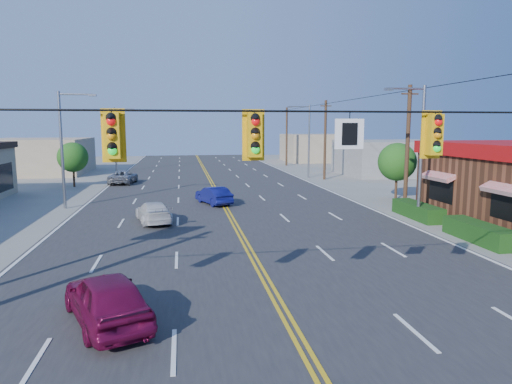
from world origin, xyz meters
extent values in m
plane|color=gray|center=(0.00, 0.00, 0.00)|extent=(160.00, 160.00, 0.00)
cube|color=#2D2D30|center=(0.00, 20.00, 0.03)|extent=(20.00, 120.00, 0.06)
cylinder|color=black|center=(0.00, 0.00, 6.00)|extent=(24.00, 0.05, 0.05)
cube|color=white|center=(1.20, 0.00, 5.45)|extent=(0.75, 0.04, 0.75)
cube|color=#D89E0C|center=(-4.50, 0.00, 5.42)|extent=(0.55, 0.34, 1.25)
cube|color=#D89E0C|center=(-1.20, 0.00, 5.42)|extent=(0.55, 0.34, 1.25)
cube|color=#D89E0C|center=(3.50, 0.00, 5.42)|extent=(0.55, 0.34, 1.25)
cube|color=#194214|center=(11.50, 12.00, 0.45)|extent=(1.20, 9.00, 0.90)
cylinder|color=gray|center=(11.00, 14.00, 4.00)|extent=(0.20, 0.20, 8.00)
cylinder|color=gray|center=(9.90, 14.00, 7.80)|extent=(2.20, 0.12, 0.12)
cube|color=gray|center=(8.80, 14.00, 7.75)|extent=(0.50, 0.25, 0.15)
cylinder|color=gray|center=(11.00, 38.00, 4.00)|extent=(0.20, 0.20, 8.00)
cylinder|color=gray|center=(9.90, 38.00, 7.80)|extent=(2.20, 0.12, 0.12)
cube|color=gray|center=(8.80, 38.00, 7.75)|extent=(0.50, 0.25, 0.15)
cylinder|color=gray|center=(-11.00, 22.00, 4.00)|extent=(0.20, 0.20, 8.00)
cylinder|color=gray|center=(-9.90, 22.00, 7.80)|extent=(2.20, 0.12, 0.12)
cube|color=gray|center=(-8.80, 22.00, 7.75)|extent=(0.50, 0.25, 0.15)
cylinder|color=gray|center=(-11.00, 48.00, 4.00)|extent=(0.20, 0.20, 8.00)
cylinder|color=gray|center=(-9.90, 48.00, 7.80)|extent=(2.20, 0.12, 0.12)
cube|color=gray|center=(-8.80, 48.00, 7.75)|extent=(0.50, 0.25, 0.15)
cylinder|color=#47301E|center=(12.20, 18.00, 4.20)|extent=(0.28, 0.28, 8.40)
cylinder|color=#47301E|center=(12.20, 36.00, 4.20)|extent=(0.28, 0.28, 8.40)
cylinder|color=#47301E|center=(12.20, 54.00, 4.20)|extent=(0.28, 0.28, 8.40)
cylinder|color=#47301E|center=(13.50, 22.00, 1.05)|extent=(0.20, 0.20, 2.10)
sphere|color=#235B19|center=(13.50, 22.00, 2.94)|extent=(2.94, 2.94, 2.94)
cylinder|color=#47301E|center=(-13.00, 34.00, 1.00)|extent=(0.20, 0.20, 2.00)
sphere|color=#235B19|center=(-13.00, 34.00, 2.80)|extent=(2.80, 2.80, 2.80)
cube|color=gray|center=(22.00, 40.00, 2.00)|extent=(12.00, 10.00, 4.00)
cube|color=tan|center=(-20.00, 48.00, 2.10)|extent=(11.00, 12.00, 4.20)
cube|color=tan|center=(19.00, 62.00, 2.20)|extent=(10.00, 10.00, 4.40)
imported|color=maroon|center=(-5.15, 2.00, 0.74)|extent=(3.29, 4.71, 1.49)
imported|color=navy|center=(-0.70, 21.82, 0.64)|extent=(2.62, 4.10, 1.27)
imported|color=silver|center=(-4.64, 16.01, 0.61)|extent=(2.56, 4.44, 1.21)
imported|color=#949498|center=(-8.67, 35.41, 0.65)|extent=(2.67, 4.89, 1.30)
camera|label=1|loc=(-2.95, -10.93, 5.63)|focal=32.00mm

